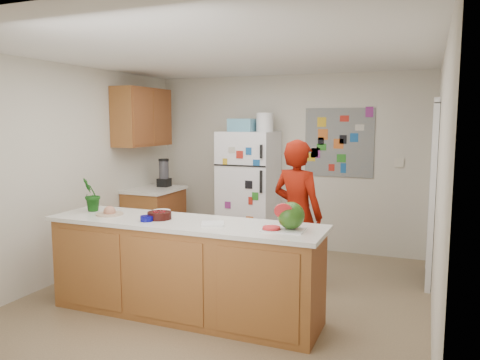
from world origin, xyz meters
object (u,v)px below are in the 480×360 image
at_px(watermelon, 291,216).
at_px(cherry_bowl, 159,215).
at_px(refrigerator, 249,191).
at_px(person, 297,215).

distance_m(watermelon, cherry_bowl, 1.29).
relative_size(refrigerator, watermelon, 7.27).
bearing_deg(person, refrigerator, -32.36).
relative_size(refrigerator, person, 1.03).
relative_size(watermelon, cherry_bowl, 1.03).
xyz_separation_m(refrigerator, cherry_bowl, (0.00, -2.40, 0.11)).
bearing_deg(refrigerator, cherry_bowl, -89.90).
bearing_deg(watermelon, refrigerator, 118.54).
bearing_deg(person, cherry_bowl, 65.32).
relative_size(person, watermelon, 7.06).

